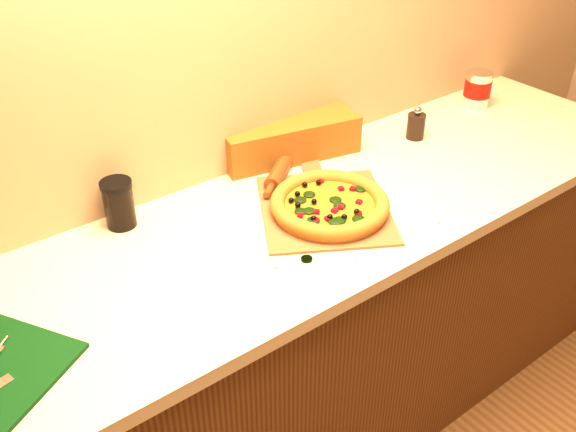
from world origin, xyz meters
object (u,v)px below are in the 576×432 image
object	(u,v)px
dark_jar	(119,204)
rolling_pin	(282,167)
pizza	(330,204)
pizza_peel	(324,206)
pepper_grinder	(416,125)
coffee_canister	(477,89)

from	to	relation	value
dark_jar	rolling_pin	bearing A→B (deg)	-4.17
dark_jar	pizza	bearing A→B (deg)	-31.49
pizza_peel	pepper_grinder	bearing A→B (deg)	45.83
pizza	rolling_pin	bearing A→B (deg)	83.61
pizza	dark_jar	xyz separation A→B (m)	(-0.49, 0.30, 0.04)
pizza_peel	rolling_pin	bearing A→B (deg)	114.84
pizza	coffee_canister	distance (m)	0.94
rolling_pin	coffee_canister	size ratio (longest dim) A/B	2.15
coffee_canister	pizza_peel	bearing A→B (deg)	-167.82
pepper_grinder	dark_jar	world-z (taller)	dark_jar
pepper_grinder	pizza	bearing A→B (deg)	-161.28
pepper_grinder	dark_jar	size ratio (longest dim) A/B	0.85
pizza_peel	coffee_canister	world-z (taller)	coffee_canister
pepper_grinder	pizza_peel	bearing A→B (deg)	-164.35
rolling_pin	dark_jar	world-z (taller)	dark_jar
coffee_canister	dark_jar	xyz separation A→B (m)	(-1.40, 0.07, -0.00)
pizza	rolling_pin	world-z (taller)	pizza
pepper_grinder	coffee_canister	size ratio (longest dim) A/B	0.86
pizza	dark_jar	world-z (taller)	dark_jar
pepper_grinder	rolling_pin	size ratio (longest dim) A/B	0.40
pizza	coffee_canister	world-z (taller)	coffee_canister
coffee_canister	rolling_pin	bearing A→B (deg)	177.90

